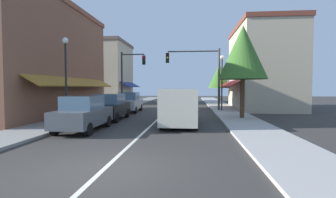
{
  "coord_description": "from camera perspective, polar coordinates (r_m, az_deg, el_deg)",
  "views": [
    {
      "loc": [
        2.35,
        -6.43,
        2.2
      ],
      "look_at": [
        0.51,
        12.75,
        1.3
      ],
      "focal_mm": 26.91,
      "sensor_mm": 36.0,
      "label": 1
    }
  ],
  "objects": [
    {
      "name": "parked_car_second_left",
      "position": [
        17.41,
        -12.86,
        -1.76
      ],
      "size": [
        1.78,
        4.1,
        1.77
      ],
      "rotation": [
        0.0,
        0.0,
        -0.0
      ],
      "color": "black",
      "rests_on": "ground"
    },
    {
      "name": "lane_center_stripe",
      "position": [
        24.64,
        -0.01,
        -2.45
      ],
      "size": [
        0.14,
        52.0,
        0.01
      ],
      "primitive_type": "cube",
      "color": "silver",
      "rests_on": "ground"
    },
    {
      "name": "parked_car_third_left",
      "position": [
        22.64,
        -8.75,
        -0.72
      ],
      "size": [
        1.87,
        4.15,
        1.77
      ],
      "rotation": [
        0.0,
        0.0,
        0.03
      ],
      "color": "#B7BABF",
      "rests_on": "ground"
    },
    {
      "name": "storefront_right_block",
      "position": [
        27.43,
        20.54,
        6.64
      ],
      "size": [
        6.54,
        10.2,
        8.36
      ],
      "color": "#BCAD8E",
      "rests_on": "ground"
    },
    {
      "name": "tree_right_near",
      "position": [
        18.08,
        16.6,
        10.03
      ],
      "size": [
        3.31,
        3.31,
        6.4
      ],
      "color": "#4C331E",
      "rests_on": "ground"
    },
    {
      "name": "storefront_left_block",
      "position": [
        21.78,
        -26.4,
        8.03
      ],
      "size": [
        5.82,
        14.2,
        8.69
      ],
      "color": "brown",
      "rests_on": "ground"
    },
    {
      "name": "street_lamp_left_near",
      "position": [
        16.13,
        -22.16,
        6.81
      ],
      "size": [
        0.36,
        0.36,
        5.13
      ],
      "color": "black",
      "rests_on": "ground"
    },
    {
      "name": "storefront_far_left",
      "position": [
        36.28,
        -12.66,
        5.84
      ],
      "size": [
        5.52,
        8.2,
        8.5
      ],
      "color": "#BCAD8E",
      "rests_on": "ground"
    },
    {
      "name": "traffic_signal_mast_arm",
      "position": [
        23.46,
        7.38,
        6.87
      ],
      "size": [
        4.97,
        0.5,
        5.77
      ],
      "color": "#333333",
      "rests_on": "ground"
    },
    {
      "name": "tree_right_far",
      "position": [
        31.7,
        11.52,
        5.09
      ],
      "size": [
        2.68,
        2.68,
        5.07
      ],
      "color": "#4C331E",
      "rests_on": "ground"
    },
    {
      "name": "street_lamp_right_mid",
      "position": [
        23.39,
        12.13,
        5.54
      ],
      "size": [
        0.36,
        0.36,
        5.09
      ],
      "color": "black",
      "rests_on": "ground"
    },
    {
      "name": "van_in_lane",
      "position": [
        14.63,
        2.75,
        -1.47
      ],
      "size": [
        2.01,
        5.18,
        2.12
      ],
      "rotation": [
        0.0,
        0.0,
        0.0
      ],
      "color": "beige",
      "rests_on": "ground"
    },
    {
      "name": "sidewalk_right",
      "position": [
        24.73,
        12.8,
        -2.37
      ],
      "size": [
        2.6,
        56.0,
        0.12
      ],
      "primitive_type": "cube",
      "color": "#A39E99",
      "rests_on": "ground"
    },
    {
      "name": "traffic_signal_left_corner",
      "position": [
        25.93,
        -8.76,
        6.08
      ],
      "size": [
        2.56,
        0.5,
        5.78
      ],
      "color": "#333333",
      "rests_on": "ground"
    },
    {
      "name": "parked_car_nearest_left",
      "position": [
        13.37,
        -18.58,
        -3.14
      ],
      "size": [
        1.82,
        4.12,
        1.77
      ],
      "rotation": [
        0.0,
        0.0,
        0.01
      ],
      "color": "#4C5156",
      "rests_on": "ground"
    },
    {
      "name": "ground_plane",
      "position": [
        24.64,
        -0.01,
        -2.46
      ],
      "size": [
        80.0,
        80.0,
        0.0
      ],
      "primitive_type": "plane",
      "color": "#33302D"
    },
    {
      "name": "sidewalk_left",
      "position": [
        25.75,
        -12.29,
        -2.17
      ],
      "size": [
        2.6,
        56.0,
        0.12
      ],
      "primitive_type": "cube",
      "color": "gray",
      "rests_on": "ground"
    }
  ]
}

